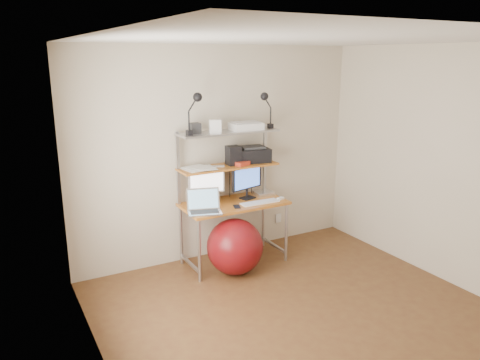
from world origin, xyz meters
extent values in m
plane|color=brown|center=(0.00, 0.00, 0.00)|extent=(3.60, 3.60, 0.00)
plane|color=silver|center=(0.00, 0.00, 2.50)|extent=(3.60, 3.60, 0.00)
plane|color=beige|center=(0.00, 1.80, 1.25)|extent=(3.60, 0.00, 3.60)
plane|color=beige|center=(-1.80, 0.00, 1.25)|extent=(0.00, 3.60, 3.60)
plane|color=beige|center=(1.80, 0.00, 1.25)|extent=(0.00, 3.60, 3.60)
cube|color=#C47326|center=(0.00, 1.44, 0.72)|extent=(1.20, 0.60, 0.03)
cylinder|color=#ADACB1|center=(-0.56, 1.18, 0.35)|extent=(0.04, 0.04, 0.71)
cylinder|color=#ADACB1|center=(-0.56, 1.70, 0.35)|extent=(0.04, 0.04, 0.71)
cylinder|color=#ADACB1|center=(0.56, 1.18, 0.35)|extent=(0.04, 0.04, 0.71)
cylinder|color=#ADACB1|center=(0.56, 1.70, 0.35)|extent=(0.04, 0.04, 0.71)
cube|color=#ADACB1|center=(-0.57, 1.70, 1.15)|extent=(0.03, 0.04, 0.84)
cube|color=#ADACB1|center=(0.57, 1.70, 1.15)|extent=(0.03, 0.04, 0.84)
cube|color=#C47326|center=(0.00, 1.57, 1.14)|extent=(1.18, 0.34, 0.02)
cube|color=#ADACB1|center=(0.00, 1.57, 1.54)|extent=(1.18, 0.34, 0.02)
cube|color=white|center=(0.85, 1.79, 0.30)|extent=(0.08, 0.01, 0.12)
cube|color=#B9B9BE|center=(-0.27, 1.58, 0.75)|extent=(0.22, 0.20, 0.01)
cylinder|color=#B9B9BE|center=(-0.27, 1.60, 0.81)|extent=(0.03, 0.03, 0.10)
cube|color=#B9B9BE|center=(-0.27, 1.60, 1.01)|extent=(0.40, 0.16, 0.31)
plane|color=white|center=(-0.27, 1.58, 1.01)|extent=(0.35, 0.12, 0.37)
cube|color=black|center=(0.22, 1.50, 0.75)|extent=(0.19, 0.16, 0.01)
cylinder|color=black|center=(0.22, 1.52, 0.80)|extent=(0.03, 0.03, 0.10)
cube|color=black|center=(0.22, 1.52, 0.99)|extent=(0.44, 0.14, 0.27)
plane|color=#4271E3|center=(0.22, 1.51, 0.99)|extent=(0.39, 0.10, 0.40)
cube|color=silver|center=(-0.45, 1.27, 0.75)|extent=(0.41, 0.34, 0.02)
cube|color=#2D2D2F|center=(-0.45, 1.27, 0.76)|extent=(0.33, 0.23, 0.00)
cube|color=silver|center=(-0.42, 1.39, 0.87)|extent=(0.36, 0.17, 0.23)
plane|color=#6C97B4|center=(-0.42, 1.39, 0.87)|extent=(0.33, 0.17, 0.31)
cube|color=white|center=(0.26, 1.28, 0.75)|extent=(0.46, 0.14, 0.01)
cube|color=white|center=(0.54, 1.29, 0.75)|extent=(0.09, 0.07, 0.02)
cube|color=silver|center=(0.46, 1.56, 0.76)|extent=(0.24, 0.24, 0.04)
cube|color=black|center=(-0.05, 1.28, 0.74)|extent=(0.10, 0.14, 0.01)
cube|color=black|center=(0.34, 1.61, 1.23)|extent=(0.44, 0.33, 0.16)
cube|color=#2D2D2F|center=(0.34, 1.61, 1.33)|extent=(0.30, 0.24, 0.03)
cube|color=black|center=(0.07, 1.58, 1.26)|extent=(0.16, 0.16, 0.22)
cube|color=#B3301C|center=(0.14, 1.50, 1.17)|extent=(0.19, 0.16, 0.05)
cube|color=white|center=(0.22, 1.56, 1.59)|extent=(0.37, 0.25, 0.08)
cube|color=#B9B9BE|center=(0.22, 1.56, 1.64)|extent=(0.31, 0.20, 0.01)
cube|color=white|center=(-0.19, 1.52, 1.62)|extent=(0.15, 0.14, 0.15)
cube|color=#2D2D2F|center=(-0.39, 1.62, 1.61)|extent=(0.11, 0.11, 0.11)
cube|color=black|center=(-0.50, 1.51, 1.58)|extent=(0.06, 0.07, 0.06)
cylinder|color=black|center=(-0.50, 1.51, 1.71)|extent=(0.02, 0.02, 0.20)
sphere|color=black|center=(-0.40, 1.50, 1.95)|extent=(0.10, 0.10, 0.10)
cube|color=black|center=(0.54, 1.53, 1.58)|extent=(0.05, 0.06, 0.05)
cylinder|color=black|center=(0.54, 1.53, 1.70)|extent=(0.02, 0.02, 0.19)
sphere|color=black|center=(0.45, 1.52, 1.92)|extent=(0.09, 0.09, 0.09)
sphere|color=maroon|center=(-0.13, 1.18, 0.32)|extent=(0.63, 0.63, 0.63)
cube|color=white|center=(-0.43, 1.59, 1.15)|extent=(0.25, 0.31, 0.00)
cube|color=white|center=(-0.39, 1.61, 1.16)|extent=(0.27, 0.32, 0.00)
cube|color=white|center=(-0.31, 1.55, 1.16)|extent=(0.24, 0.30, 0.00)
cube|color=white|center=(-0.34, 1.57, 1.17)|extent=(0.30, 0.34, 0.00)
camera|label=1|loc=(-2.41, -3.09, 2.37)|focal=35.00mm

